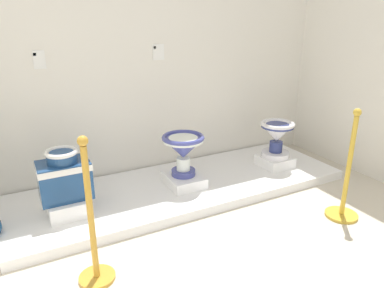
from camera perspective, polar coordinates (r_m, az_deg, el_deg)
The scene contains 12 objects.
wall_back at distance 3.70m, azimuth -5.73°, elevation 16.99°, with size 4.02×0.06×2.91m, color white.
display_platform at distance 3.54m, azimuth -1.41°, elevation -6.81°, with size 3.22×1.05×0.09m, color white.
plinth_block_rightmost at distance 3.17m, azimuth -19.06°, elevation -9.02°, with size 0.32×0.38×0.13m, color white.
antique_toilet_rightmost at distance 3.06m, azimuth -19.61°, elevation -4.59°, with size 0.41×0.28×0.41m.
plinth_block_central_ornate at distance 3.47m, azimuth -1.36°, elevation -5.64°, with size 0.32×0.40×0.10m, color white.
antique_toilet_central_ornate at distance 3.35m, azimuth -1.41°, elevation -0.58°, with size 0.40×0.40×0.40m.
plinth_block_leftmost at distance 3.99m, azimuth 12.95°, elevation -2.64°, with size 0.31×0.33×0.11m, color white.
antique_toilet_leftmost at distance 3.89m, azimuth 13.29°, elevation 1.48°, with size 0.35×0.35×0.38m.
info_placard_first at distance 3.42m, azimuth -23.07°, elevation 12.21°, with size 0.10×0.01×0.16m.
info_placard_second at distance 3.68m, azimuth -5.36°, elevation 14.31°, with size 0.12×0.01×0.15m.
stanchion_post_near_left at distance 2.40m, azimuth -15.41°, elevation -14.13°, with size 0.24×0.24×0.98m.
stanchion_post_near_right at distance 3.28m, azimuth 23.12°, elevation -6.50°, with size 0.27×0.27×0.95m.
Camera 1 is at (0.51, -0.38, 1.61)m, focal length 33.66 mm.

